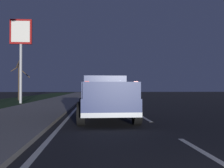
{
  "coord_description": "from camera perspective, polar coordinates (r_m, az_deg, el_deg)",
  "views": [
    {
      "loc": [
        -1.66,
        2.25,
        1.31
      ],
      "look_at": [
        12.05,
        1.3,
        1.55
      ],
      "focal_mm": 42.13,
      "sensor_mm": 36.0,
      "label": 1
    }
  ],
  "objects": [
    {
      "name": "lane_markings",
      "position": [
        30.6,
        -4.53,
        -3.42
      ],
      "size": [
        108.0,
        3.54,
        0.01
      ],
      "color": "silver",
      "rests_on": "ground"
    },
    {
      "name": "ground",
      "position": [
        28.77,
        0.53,
        -3.59
      ],
      "size": [
        144.0,
        144.0,
        0.0
      ],
      "primitive_type": "plane",
      "color": "black"
    },
    {
      "name": "gas_price_sign",
      "position": [
        24.86,
        -19.17,
        9.03
      ],
      "size": [
        0.27,
        1.9,
        7.43
      ],
      "color": "#99999E",
      "rests_on": "ground"
    },
    {
      "name": "sedan_green",
      "position": [
        33.97,
        2.42,
        -1.86
      ],
      "size": [
        4.42,
        2.05,
        1.54
      ],
      "color": "#14592D",
      "rests_on": "ground"
    },
    {
      "name": "bare_tree_far",
      "position": [
        30.84,
        -19.45,
        0.75
      ],
      "size": [
        1.55,
        2.01,
        4.51
      ],
      "color": "#423323",
      "rests_on": "ground"
    },
    {
      "name": "grass_verge",
      "position": [
        29.91,
        -20.41,
        -3.42
      ],
      "size": [
        108.0,
        6.0,
        0.01
      ],
      "primitive_type": "cube",
      "color": "#1E3819",
      "rests_on": "ground"
    },
    {
      "name": "sidewalk_shoulder",
      "position": [
        28.89,
        -10.84,
        -3.44
      ],
      "size": [
        108.0,
        4.0,
        0.12
      ],
      "primitive_type": "cube",
      "color": "gray",
      "rests_on": "ground"
    },
    {
      "name": "sedan_blue",
      "position": [
        43.59,
        1.52,
        -1.66
      ],
      "size": [
        4.42,
        2.06,
        1.54
      ],
      "color": "navy",
      "rests_on": "ground"
    },
    {
      "name": "pickup_truck",
      "position": [
        11.49,
        -1.52,
        -2.98
      ],
      "size": [
        5.48,
        2.38,
        1.87
      ],
      "color": "#141E4C",
      "rests_on": "ground"
    }
  ]
}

